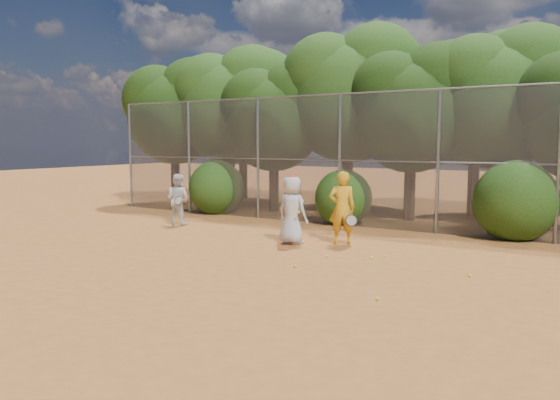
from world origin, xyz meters
The scene contains 24 objects.
ground centered at (0.00, 0.00, 0.00)m, with size 80.00×80.00×0.00m, color #A35924.
fence_back centered at (-0.12, 6.00, 2.05)m, with size 20.05×0.09×4.03m.
tree_0 centered at (-9.44, 8.04, 3.93)m, with size 4.38×3.81×6.00m.
tree_1 centered at (-6.94, 8.54, 4.16)m, with size 4.64×4.03×6.35m.
tree_2 centered at (-4.45, 7.83, 3.58)m, with size 3.99×3.47×5.47m.
tree_3 centered at (-1.94, 8.84, 4.40)m, with size 4.89×4.26×6.70m.
tree_4 centered at (0.55, 8.24, 3.76)m, with size 4.19×3.64×5.73m.
tree_5 centered at (3.06, 9.04, 4.05)m, with size 4.51×3.92×6.17m.
tree_9 centered at (-7.94, 10.84, 4.34)m, with size 4.83×4.20×6.62m.
tree_10 centered at (-2.93, 11.05, 4.63)m, with size 5.15×4.48×7.06m.
tree_11 centered at (2.06, 10.64, 4.16)m, with size 4.64×4.03×6.35m.
bush_0 centered at (-6.00, 6.30, 1.00)m, with size 2.00×2.00×2.00m, color #1E4010.
bush_1 centered at (-1.00, 6.30, 0.90)m, with size 1.80×1.80×1.80m, color #1E4010.
bush_2 centered at (4.00, 6.30, 1.10)m, with size 2.20×2.20×2.20m, color #1E4010.
player_yellow centered at (0.40, 3.19, 0.92)m, with size 0.90×0.73×1.84m.
player_teen centered at (-0.66, 2.53, 0.87)m, with size 0.90×0.65×1.75m.
player_white centered at (-5.30, 3.47, 0.79)m, with size 0.88×0.73×1.58m.
ball_0 centered at (1.72, 1.89, 0.03)m, with size 0.07×0.07×0.07m, color #C2E529.
ball_1 centered at (1.90, 2.23, 0.03)m, with size 0.07×0.07×0.07m, color #C2E529.
ball_2 centered at (3.00, -1.01, 0.03)m, with size 0.07×0.07×0.07m, color #C2E529.
ball_3 centered at (3.93, 1.37, 0.03)m, with size 0.07×0.07×0.07m, color #C2E529.
ball_4 centered at (0.69, 0.31, 0.03)m, with size 0.07×0.07×0.07m, color #C2E529.
ball_5 centered at (2.79, 4.71, 0.03)m, with size 0.07×0.07×0.07m, color #C2E529.
ball_6 centered at (0.84, 1.49, 0.03)m, with size 0.07×0.07×0.07m, color #C2E529.
Camera 1 is at (6.14, -9.20, 2.58)m, focal length 35.00 mm.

